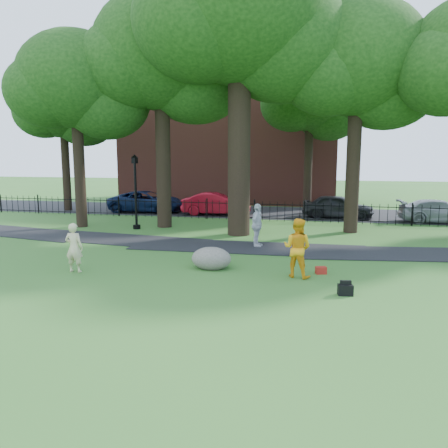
% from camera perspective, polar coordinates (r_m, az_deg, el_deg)
% --- Properties ---
extents(ground, '(120.00, 120.00, 0.00)m').
position_cam_1_polar(ground, '(15.25, -3.14, -5.93)').
color(ground, '#2D6222').
rests_on(ground, ground).
extents(footpath, '(36.07, 3.85, 0.03)m').
position_cam_1_polar(footpath, '(18.74, 3.11, -3.14)').
color(footpath, black).
rests_on(footpath, ground).
extents(street, '(80.00, 7.00, 0.02)m').
position_cam_1_polar(street, '(30.69, 5.14, 1.51)').
color(street, black).
rests_on(street, ground).
extents(iron_fence, '(44.00, 0.04, 1.20)m').
position_cam_1_polar(iron_fence, '(26.69, 3.99, 1.73)').
color(iron_fence, black).
rests_on(iron_fence, ground).
extents(brick_building, '(18.00, 8.00, 12.00)m').
position_cam_1_polar(brick_building, '(39.08, 0.96, 11.92)').
color(brick_building, brown).
rests_on(brick_building, ground).
extents(big_tree, '(10.08, 8.61, 14.37)m').
position_cam_1_polar(big_tree, '(22.52, 2.48, 24.96)').
color(big_tree, black).
rests_on(big_tree, ground).
extents(tree_row, '(26.82, 7.96, 12.42)m').
position_cam_1_polar(tree_row, '(23.25, 4.06, 19.39)').
color(tree_row, black).
rests_on(tree_row, ground).
extents(woman, '(0.63, 0.43, 1.68)m').
position_cam_1_polar(woman, '(15.55, -18.99, -2.94)').
color(woman, beige).
rests_on(woman, ground).
extents(man, '(1.11, 0.97, 1.92)m').
position_cam_1_polar(man, '(14.27, 9.55, -3.10)').
color(man, orange).
rests_on(man, ground).
extents(pedestrian, '(0.65, 1.17, 1.88)m').
position_cam_1_polar(pedestrian, '(18.82, 4.34, -0.19)').
color(pedestrian, silver).
rests_on(pedestrian, ground).
extents(boulder, '(1.71, 1.53, 0.82)m').
position_cam_1_polar(boulder, '(15.26, -1.67, -4.33)').
color(boulder, '#5C574C').
rests_on(boulder, ground).
extents(lamppost, '(0.40, 0.40, 3.99)m').
position_cam_1_polar(lamppost, '(23.87, -11.47, 4.02)').
color(lamppost, black).
rests_on(lamppost, ground).
extents(backpack, '(0.45, 0.33, 0.31)m').
position_cam_1_polar(backpack, '(12.90, 15.57, -8.29)').
color(backpack, black).
rests_on(backpack, ground).
extents(red_bag, '(0.40, 0.32, 0.24)m').
position_cam_1_polar(red_bag, '(14.99, 12.55, -5.92)').
color(red_bag, maroon).
rests_on(red_bag, ground).
extents(red_sedan, '(4.67, 2.03, 1.49)m').
position_cam_1_polar(red_sedan, '(29.15, -1.03, 2.64)').
color(red_sedan, '#A00C1C').
rests_on(red_sedan, ground).
extents(navy_van, '(5.46, 2.75, 1.48)m').
position_cam_1_polar(navy_van, '(31.22, -10.01, 2.91)').
color(navy_van, '#0B193B').
rests_on(navy_van, ground).
extents(grey_car, '(4.54, 2.21, 1.49)m').
position_cam_1_polar(grey_car, '(28.58, 14.66, 2.23)').
color(grey_car, black).
rests_on(grey_car, ground).
extents(silver_car, '(4.77, 2.16, 1.36)m').
position_cam_1_polar(silver_car, '(28.64, 26.35, 1.48)').
color(silver_car, '#95989D').
rests_on(silver_car, ground).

